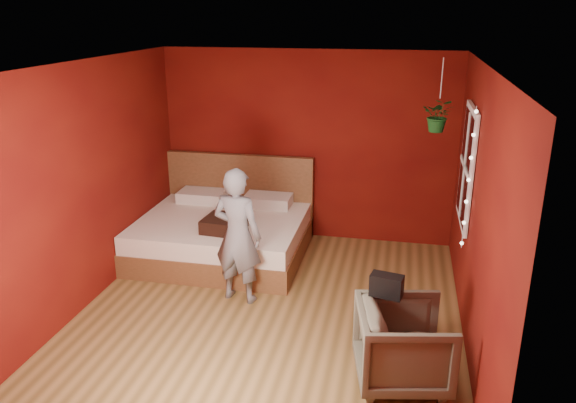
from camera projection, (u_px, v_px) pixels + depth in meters
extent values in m
plane|color=olive|center=(269.00, 313.00, 6.02)|extent=(4.50, 4.50, 0.00)
cube|color=maroon|center=(307.00, 146.00, 7.69)|extent=(4.00, 0.02, 2.60)
cube|color=maroon|center=(182.00, 312.00, 3.51)|extent=(4.00, 0.02, 2.60)
cube|color=maroon|center=(85.00, 186.00, 5.99)|extent=(0.02, 4.50, 2.60)
cube|color=maroon|center=(478.00, 213.00, 5.21)|extent=(0.02, 4.50, 2.60)
cube|color=silver|center=(266.00, 64.00, 5.17)|extent=(4.00, 4.50, 0.02)
cube|color=white|center=(467.00, 166.00, 5.98)|extent=(0.04, 0.97, 1.27)
cube|color=black|center=(466.00, 166.00, 5.98)|extent=(0.02, 0.85, 1.15)
cube|color=white|center=(465.00, 166.00, 5.98)|extent=(0.03, 0.05, 1.15)
cube|color=white|center=(465.00, 166.00, 5.98)|extent=(0.03, 0.85, 0.05)
cylinder|color=silver|center=(469.00, 180.00, 5.50)|extent=(0.01, 0.01, 1.45)
sphere|color=#FFF2CC|center=(462.00, 243.00, 5.72)|extent=(0.04, 0.04, 0.04)
sphere|color=#FFF2CC|center=(464.00, 223.00, 5.65)|extent=(0.04, 0.04, 0.04)
sphere|color=#FFF2CC|center=(466.00, 202.00, 5.57)|extent=(0.04, 0.04, 0.04)
sphere|color=#FFF2CC|center=(469.00, 180.00, 5.50)|extent=(0.04, 0.04, 0.04)
sphere|color=#FFF2CC|center=(471.00, 158.00, 5.43)|extent=(0.04, 0.04, 0.04)
sphere|color=#FFF2CC|center=(474.00, 135.00, 5.35)|extent=(0.04, 0.04, 0.04)
sphere|color=#FFF2CC|center=(476.00, 111.00, 5.28)|extent=(0.04, 0.04, 0.04)
cube|color=brown|center=(222.00, 245.00, 7.36)|extent=(2.11, 1.80, 0.30)
cube|color=white|center=(222.00, 227.00, 7.27)|extent=(2.07, 1.76, 0.23)
cube|color=brown|center=(240.00, 194.00, 8.01)|extent=(2.11, 0.08, 1.16)
cube|color=silver|center=(202.00, 196.00, 7.86)|extent=(0.63, 0.40, 0.15)
cube|color=silver|center=(268.00, 200.00, 7.68)|extent=(0.63, 0.40, 0.15)
imported|color=slate|center=(238.00, 236.00, 6.07)|extent=(0.61, 0.46, 1.52)
imported|color=#605D4C|center=(403.00, 345.00, 4.82)|extent=(0.92, 0.90, 0.72)
cube|color=black|center=(387.00, 285.00, 4.87)|extent=(0.30, 0.20, 0.20)
cube|color=black|center=(224.00, 224.00, 6.82)|extent=(0.50, 0.50, 0.16)
cylinder|color=silver|center=(442.00, 78.00, 6.02)|extent=(0.01, 0.01, 0.43)
imported|color=#175118|center=(439.00, 115.00, 6.15)|extent=(0.38, 0.34, 0.37)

